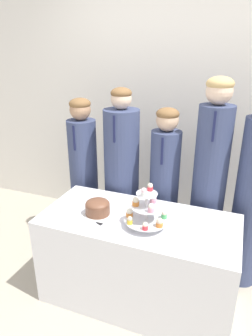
{
  "coord_description": "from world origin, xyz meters",
  "views": [
    {
      "loc": [
        0.59,
        -1.43,
        1.84
      ],
      "look_at": [
        -0.11,
        0.36,
        1.08
      ],
      "focal_mm": 32.0,
      "sensor_mm": 36.0,
      "label": 1
    }
  ],
  "objects_px": {
    "student_2": "(164,192)",
    "student_4": "(252,198)",
    "round_cake": "(98,207)",
    "student_0": "(84,178)",
    "cupcake_stand": "(146,210)",
    "student_1": "(122,181)",
    "cake_knife": "(102,225)",
    "student_3": "(209,186)"
  },
  "relations": [
    {
      "from": "student_0",
      "to": "student_4",
      "type": "distance_m",
      "value": 1.48
    },
    {
      "from": "cake_knife",
      "to": "student_2",
      "type": "relative_size",
      "value": 0.16
    },
    {
      "from": "student_2",
      "to": "student_4",
      "type": "xyz_separation_m",
      "value": [
        0.7,
        0.0,
        0.07
      ]
    },
    {
      "from": "cake_knife",
      "to": "student_4",
      "type": "bearing_deg",
      "value": 63.12
    },
    {
      "from": "round_cake",
      "to": "student_0",
      "type": "relative_size",
      "value": 0.14
    },
    {
      "from": "student_2",
      "to": "student_3",
      "type": "relative_size",
      "value": 0.85
    },
    {
      "from": "student_1",
      "to": "student_3",
      "type": "distance_m",
      "value": 0.76
    },
    {
      "from": "student_0",
      "to": "cake_knife",
      "type": "bearing_deg",
      "value": -53.25
    },
    {
      "from": "cake_knife",
      "to": "student_3",
      "type": "bearing_deg",
      "value": 75.26
    },
    {
      "from": "cupcake_stand",
      "to": "student_4",
      "type": "xyz_separation_m",
      "value": [
        0.68,
        0.59,
        -0.07
      ]
    },
    {
      "from": "round_cake",
      "to": "student_3",
      "type": "relative_size",
      "value": 0.13
    },
    {
      "from": "student_2",
      "to": "round_cake",
      "type": "bearing_deg",
      "value": -120.93
    },
    {
      "from": "student_0",
      "to": "student_1",
      "type": "bearing_deg",
      "value": 0.0
    },
    {
      "from": "cupcake_stand",
      "to": "round_cake",
      "type": "bearing_deg",
      "value": 178.6
    },
    {
      "from": "student_0",
      "to": "student_1",
      "type": "distance_m",
      "value": 0.39
    },
    {
      "from": "round_cake",
      "to": "student_4",
      "type": "bearing_deg",
      "value": 28.89
    },
    {
      "from": "student_1",
      "to": "student_0",
      "type": "bearing_deg",
      "value": -180.0
    },
    {
      "from": "student_1",
      "to": "student_2",
      "type": "distance_m",
      "value": 0.39
    },
    {
      "from": "student_4",
      "to": "cupcake_stand",
      "type": "bearing_deg",
      "value": -139.06
    },
    {
      "from": "student_0",
      "to": "round_cake",
      "type": "bearing_deg",
      "value": -53.33
    },
    {
      "from": "round_cake",
      "to": "student_4",
      "type": "distance_m",
      "value": 1.2
    },
    {
      "from": "student_2",
      "to": "student_4",
      "type": "bearing_deg",
      "value": 0.0
    },
    {
      "from": "cupcake_stand",
      "to": "student_2",
      "type": "distance_m",
      "value": 0.6
    },
    {
      "from": "cake_knife",
      "to": "student_4",
      "type": "relative_size",
      "value": 0.14
    },
    {
      "from": "student_2",
      "to": "student_1",
      "type": "bearing_deg",
      "value": 180.0
    },
    {
      "from": "cupcake_stand",
      "to": "student_4",
      "type": "distance_m",
      "value": 0.9
    },
    {
      "from": "round_cake",
      "to": "student_0",
      "type": "height_order",
      "value": "student_0"
    },
    {
      "from": "cake_knife",
      "to": "student_2",
      "type": "distance_m",
      "value": 0.75
    },
    {
      "from": "student_2",
      "to": "student_4",
      "type": "distance_m",
      "value": 0.7
    },
    {
      "from": "cake_knife",
      "to": "student_2",
      "type": "xyz_separation_m",
      "value": [
        0.25,
        0.7,
        -0.02
      ]
    },
    {
      "from": "student_4",
      "to": "student_0",
      "type": "bearing_deg",
      "value": -180.0
    },
    {
      "from": "cupcake_stand",
      "to": "student_2",
      "type": "relative_size",
      "value": 0.22
    },
    {
      "from": "cake_knife",
      "to": "cupcake_stand",
      "type": "bearing_deg",
      "value": 48.96
    },
    {
      "from": "round_cake",
      "to": "student_4",
      "type": "xyz_separation_m",
      "value": [
        1.05,
        0.58,
        -0.01
      ]
    },
    {
      "from": "student_0",
      "to": "student_1",
      "type": "relative_size",
      "value": 0.93
    },
    {
      "from": "student_0",
      "to": "student_4",
      "type": "xyz_separation_m",
      "value": [
        1.48,
        0.0,
        0.06
      ]
    },
    {
      "from": "student_1",
      "to": "student_4",
      "type": "distance_m",
      "value": 1.09
    },
    {
      "from": "student_2",
      "to": "cupcake_stand",
      "type": "bearing_deg",
      "value": -87.61
    },
    {
      "from": "student_1",
      "to": "student_4",
      "type": "bearing_deg",
      "value": -0.0
    },
    {
      "from": "round_cake",
      "to": "cupcake_stand",
      "type": "distance_m",
      "value": 0.38
    },
    {
      "from": "cupcake_stand",
      "to": "student_1",
      "type": "distance_m",
      "value": 0.73
    },
    {
      "from": "student_0",
      "to": "student_2",
      "type": "distance_m",
      "value": 0.78
    }
  ]
}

